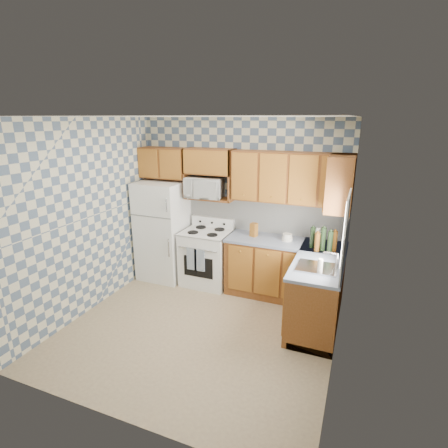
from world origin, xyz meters
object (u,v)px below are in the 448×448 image
Objects in this scene: electric_kettle at (318,239)px; microwave at (205,187)px; refrigerator at (163,231)px; stove_body at (207,258)px.

microwave is at bearing 175.48° from electric_kettle.
stove_body is (0.80, 0.03, -0.39)m from refrigerator.
microwave is at bearing 11.51° from refrigerator.
refrigerator is at bearing -178.22° from stove_body.
microwave is at bearing 121.77° from stove_body.
refrigerator is 2.83× the size of microwave.
refrigerator is 1.87× the size of stove_body.
refrigerator reaches higher than electric_kettle.
electric_kettle reaches higher than stove_body.
electric_kettle is at bearing -12.70° from microwave.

